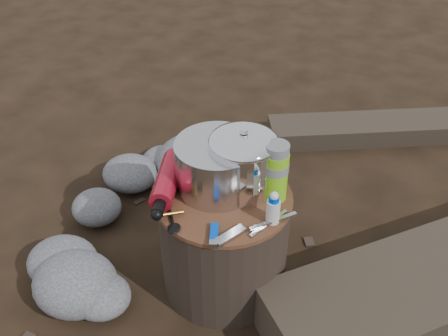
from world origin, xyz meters
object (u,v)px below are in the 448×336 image
(stump, at_px, (224,241))
(thermos, at_px, (275,172))
(camping_pot, at_px, (243,161))
(travel_mug, at_px, (276,166))
(fuel_bottle, at_px, (167,180))

(stump, height_order, thermos, thermos)
(camping_pot, distance_m, travel_mug, 0.11)
(camping_pot, height_order, travel_mug, camping_pot)
(fuel_bottle, bearing_deg, stump, -5.87)
(stump, distance_m, thermos, 0.32)
(thermos, bearing_deg, fuel_bottle, -168.34)
(camping_pot, xyz_separation_m, thermos, (0.10, -0.01, -0.01))
(camping_pot, distance_m, thermos, 0.10)
(thermos, bearing_deg, stump, -162.37)
(fuel_bottle, bearing_deg, thermos, -0.80)
(camping_pot, relative_size, thermos, 1.08)
(thermos, height_order, travel_mug, thermos)
(camping_pot, bearing_deg, stump, -125.02)
(stump, height_order, fuel_bottle, fuel_bottle)
(stump, xyz_separation_m, travel_mug, (0.12, 0.12, 0.25))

